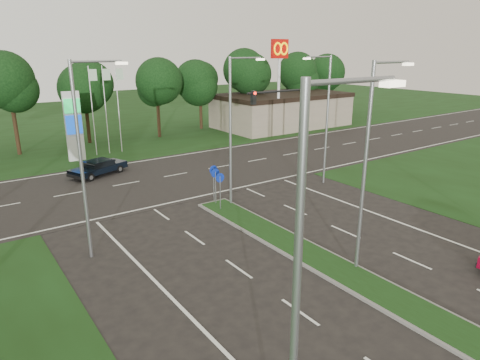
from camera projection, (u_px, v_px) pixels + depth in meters
verge_far at (63, 122)px, 56.95m from camera, size 160.00×50.00×0.02m
cross_road at (164, 177)px, 32.72m from camera, size 160.00×12.00×0.02m
median_kerb at (382, 293)px, 17.07m from camera, size 2.00×26.00×0.12m
commercial_building at (282, 110)px, 53.61m from camera, size 16.00×9.00×4.00m
streetlight_median_near at (369, 158)px, 17.71m from camera, size 2.53×0.22×9.00m
streetlight_median_far at (233, 125)px, 25.52m from camera, size 2.53×0.22×9.00m
streetlight_left_near at (304, 294)px, 7.90m from camera, size 2.53×0.22×9.00m
streetlight_left_far at (85, 151)px, 18.84m from camera, size 2.53×0.22×9.00m
streetlight_right_far at (325, 114)px, 29.81m from camera, size 2.53×0.22×9.00m
traffic_signal at (289, 118)px, 30.61m from camera, size 5.10×0.42×7.00m
median_signs at (216, 180)px, 26.28m from camera, size 1.16×1.76×2.38m
gas_pylon at (76, 124)px, 36.77m from camera, size 5.80×1.26×8.00m
mcdonalds_sign at (279, 62)px, 46.50m from camera, size 2.20×0.47×10.40m
treeline_far at (93, 75)px, 43.22m from camera, size 6.00×6.00×9.90m
navy_sedan at (98, 167)px, 33.03m from camera, size 4.68×3.24×1.19m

